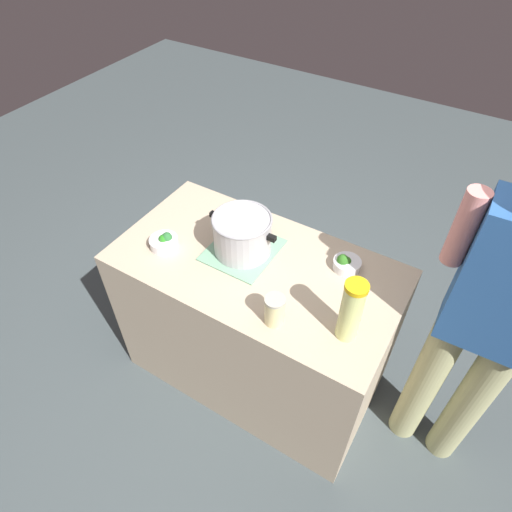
{
  "coord_description": "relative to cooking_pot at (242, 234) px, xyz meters",
  "views": [
    {
      "loc": [
        0.73,
        -1.2,
        2.33
      ],
      "look_at": [
        0.0,
        0.0,
        0.94
      ],
      "focal_mm": 31.11,
      "sensor_mm": 36.0,
      "label": 1
    }
  ],
  "objects": [
    {
      "name": "lemonade_pitcher",
      "position": [
        0.6,
        -0.19,
        0.04
      ],
      "size": [
        0.09,
        0.09,
        0.29
      ],
      "color": "#E8F28F",
      "rests_on": "counter_slab"
    },
    {
      "name": "mason_jar",
      "position": [
        0.33,
        -0.28,
        -0.04
      ],
      "size": [
        0.08,
        0.08,
        0.14
      ],
      "color": "beige",
      "rests_on": "counter_slab"
    },
    {
      "name": "counter_slab",
      "position": [
        0.1,
        -0.04,
        -0.55
      ],
      "size": [
        1.32,
        0.7,
        0.89
      ],
      "primitive_type": "cube",
      "color": "tan",
      "rests_on": "ground_plane"
    },
    {
      "name": "cooking_pot",
      "position": [
        0.0,
        0.0,
        0.0
      ],
      "size": [
        0.34,
        0.27,
        0.19
      ],
      "color": "#B7B7BC",
      "rests_on": "dish_cloth"
    },
    {
      "name": "ground_plane",
      "position": [
        0.1,
        -0.04,
        -1.0
      ],
      "size": [
        8.0,
        8.0,
        0.0
      ],
      "primitive_type": "plane",
      "color": "#444E50"
    },
    {
      "name": "broccoli_bowl_center",
      "position": [
        -0.33,
        -0.17,
        -0.08
      ],
      "size": [
        0.13,
        0.13,
        0.08
      ],
      "color": "silver",
      "rests_on": "counter_slab"
    },
    {
      "name": "dish_cloth",
      "position": [
        0.0,
        0.0,
        -0.1
      ],
      "size": [
        0.3,
        0.33,
        0.01
      ],
      "primitive_type": "cube",
      "color": "#78AC8A",
      "rests_on": "counter_slab"
    },
    {
      "name": "person_cook",
      "position": [
        1.05,
        0.07,
        -0.05
      ],
      "size": [
        0.5,
        0.21,
        1.71
      ],
      "color": "tan",
      "rests_on": "ground_plane"
    },
    {
      "name": "broccoli_bowl_front",
      "position": [
        0.45,
        0.14,
        -0.08
      ],
      "size": [
        0.12,
        0.12,
        0.08
      ],
      "color": "silver",
      "rests_on": "counter_slab"
    }
  ]
}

